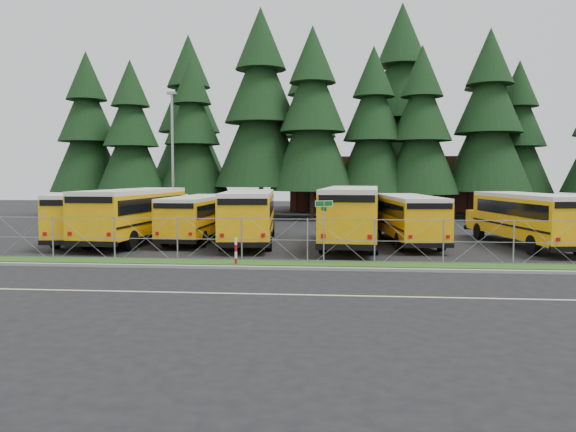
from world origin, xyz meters
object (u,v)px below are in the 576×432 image
at_px(bus_3, 249,217).
at_px(bus_east, 526,220).
at_px(bus_2, 198,219).
at_px(light_standard, 173,154).
at_px(street_sign, 324,218).
at_px(bus_1, 136,216).
at_px(bus_5, 352,216).
at_px(striped_bollard, 236,251).
at_px(bus_6, 407,220).
at_px(bus_0, 96,217).

height_order(bus_3, bus_east, bus_3).
relative_size(bus_2, light_standard, 1.01).
bearing_deg(bus_east, bus_3, 171.27).
bearing_deg(street_sign, bus_2, 133.55).
relative_size(bus_1, bus_2, 1.16).
relative_size(bus_5, street_sign, 4.42).
xyz_separation_m(bus_east, striped_bollard, (-14.63, -7.65, -0.87)).
height_order(bus_2, street_sign, street_sign).
relative_size(bus_3, bus_6, 1.09).
bearing_deg(bus_3, bus_2, 157.77).
distance_m(bus_2, striped_bollard, 9.67).
bearing_deg(striped_bollard, bus_2, 113.99).
xyz_separation_m(bus_3, bus_east, (15.30, -0.19, -0.05)).
relative_size(striped_bollard, light_standard, 0.12).
bearing_deg(bus_6, bus_5, -169.66).
bearing_deg(bus_5, bus_1, -176.75).
xyz_separation_m(bus_1, light_standard, (-0.75, 9.76, 3.94)).
bearing_deg(bus_6, bus_3, 177.97).
bearing_deg(bus_5, bus_0, -177.62).
bearing_deg(bus_east, bus_0, 171.53).
bearing_deg(bus_east, street_sign, -155.23).
xyz_separation_m(bus_0, bus_3, (9.19, -0.01, 0.06)).
relative_size(bus_0, bus_east, 0.99).
bearing_deg(bus_1, street_sign, -28.40).
distance_m(bus_3, light_standard, 12.67).
bearing_deg(light_standard, bus_2, -64.34).
height_order(bus_6, street_sign, street_sign).
relative_size(bus_0, bus_6, 1.05).
distance_m(bus_0, bus_6, 18.22).
distance_m(street_sign, light_standard, 20.74).
relative_size(bus_0, striped_bollard, 9.26).
xyz_separation_m(bus_1, bus_6, (15.62, 0.80, -0.17)).
bearing_deg(striped_bollard, bus_3, 94.89).
height_order(bus_0, bus_5, bus_5).
bearing_deg(bus_2, bus_5, -7.19).
bearing_deg(bus_6, light_standard, 145.76).
xyz_separation_m(striped_bollard, light_standard, (-8.02, 17.35, 4.90)).
distance_m(bus_east, street_sign, 12.89).
bearing_deg(bus_0, bus_6, -5.45).
relative_size(bus_6, striped_bollard, 8.84).
xyz_separation_m(bus_1, bus_5, (12.46, -0.10, 0.07)).
relative_size(bus_1, bus_5, 0.96).
height_order(bus_6, bus_east, bus_east).
height_order(bus_1, bus_5, bus_5).
xyz_separation_m(bus_1, bus_2, (3.36, 1.21, -0.22)).
xyz_separation_m(bus_2, light_standard, (-4.11, 8.55, 4.16)).
relative_size(bus_6, bus_east, 0.95).
bearing_deg(bus_5, striped_bollard, -120.96).
distance_m(bus_5, striped_bollard, 9.17).
xyz_separation_m(bus_east, street_sign, (-10.82, -6.97, 0.57)).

